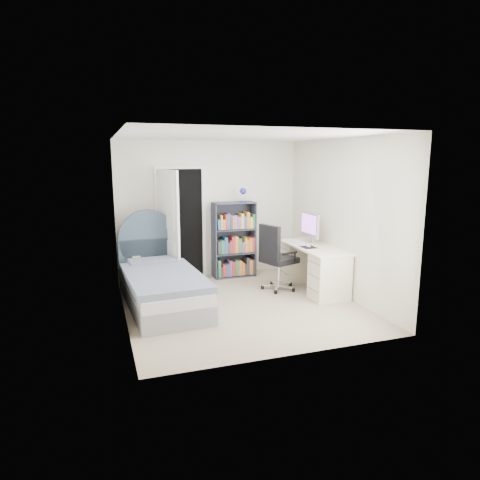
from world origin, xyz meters
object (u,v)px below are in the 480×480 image
object	(u,v)px
nightstand	(139,267)
office_chair	(275,254)
bookcase	(235,243)
desk	(313,266)
bed	(161,285)
floor_lamp	(168,248)

from	to	relation	value
nightstand	office_chair	bearing A→B (deg)	-22.33
bookcase	office_chair	xyz separation A→B (m)	(0.36, -1.05, -0.02)
nightstand	bookcase	bearing A→B (deg)	5.43
nightstand	desk	size ratio (longest dim) A/B	0.37
bed	floor_lamp	bearing A→B (deg)	76.12
bed	nightstand	distance (m)	1.01
bed	floor_lamp	size ratio (longest dim) A/B	1.54
floor_lamp	office_chair	world-z (taller)	floor_lamp
office_chair	desk	bearing A→B (deg)	-14.90
bed	nightstand	bearing A→B (deg)	103.57
bookcase	office_chair	size ratio (longest dim) A/B	1.48
bed	desk	bearing A→B (deg)	-1.53
nightstand	bookcase	xyz separation A→B (m)	(1.78, 0.17, 0.27)
floor_lamp	bookcase	distance (m)	1.24
desk	nightstand	bearing A→B (deg)	159.27
bed	floor_lamp	distance (m)	1.34
bookcase	desk	bearing A→B (deg)	-51.12
bookcase	desk	world-z (taller)	bookcase
bed	bookcase	size ratio (longest dim) A/B	1.35
bed	bookcase	xyz separation A→B (m)	(1.55, 1.15, 0.33)
bed	nightstand	size ratio (longest dim) A/B	3.95
floor_lamp	office_chair	size ratio (longest dim) A/B	1.30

